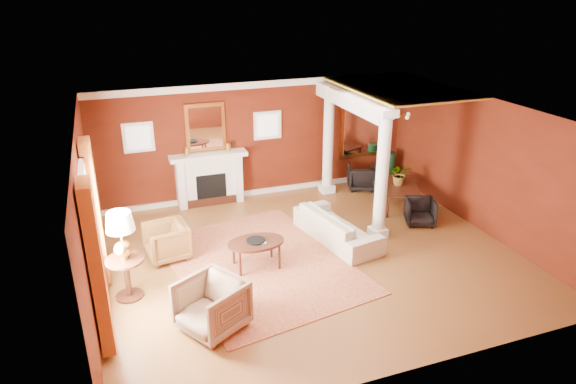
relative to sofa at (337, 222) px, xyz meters
name	(u,v)px	position (x,y,z in m)	size (l,w,h in m)	color
ground	(310,256)	(-0.80, -0.45, -0.43)	(8.00, 8.00, 0.00)	brown
room_shell	(312,161)	(-0.80, -0.45, 1.59)	(8.04, 7.04, 2.92)	#59190C
fireplace	(210,178)	(-2.10, 2.87, 0.22)	(1.85, 0.42, 1.29)	white
overmantel_mirror	(205,127)	(-2.10, 3.00, 1.47)	(0.95, 0.07, 1.15)	#C98B3B
flank_window_left	(138,137)	(-3.65, 3.01, 1.37)	(0.70, 0.07, 0.70)	white
flank_window_right	(268,125)	(-0.55, 3.01, 1.37)	(0.70, 0.07, 0.70)	white
left_window	(95,236)	(-4.69, -1.05, 1.00)	(0.21, 2.55, 2.60)	white
column_front	(382,174)	(0.90, -0.15, 1.00)	(0.36, 0.36, 2.80)	white
column_back	(328,139)	(0.90, 2.55, 1.00)	(0.36, 0.36, 2.80)	white
header_beam	(350,101)	(0.90, 1.45, 2.19)	(0.30, 3.20, 0.32)	white
amber_ceiling	(399,88)	(2.05, 1.30, 2.44)	(2.30, 3.40, 0.04)	gold
dining_mirror	(363,126)	(2.10, 3.00, 1.12)	(1.30, 0.07, 1.70)	#C98B3B
chandelier	(398,114)	(2.10, 1.35, 1.82)	(0.60, 0.62, 0.75)	gold
crown_trim	(257,85)	(-0.80, 3.01, 2.39)	(8.00, 0.08, 0.16)	white
base_trim	(259,192)	(-0.80, 3.01, -0.37)	(8.00, 0.08, 0.12)	white
rug	(260,264)	(-1.84, -0.41, -0.42)	(3.11, 4.15, 0.02)	maroon
sofa	(337,222)	(0.00, 0.00, 0.00)	(2.19, 0.64, 0.86)	beige
armchair_leopard	(166,240)	(-3.48, 0.46, -0.02)	(0.79, 0.74, 0.81)	black
armchair_stripe	(211,303)	(-3.12, -2.06, 0.04)	(0.91, 0.85, 0.93)	tan
coffee_table	(256,244)	(-1.93, -0.48, 0.08)	(1.10, 1.10, 0.55)	black
coffee_book	(257,238)	(-1.91, -0.54, 0.23)	(0.15, 0.02, 0.21)	black
side_table	(122,240)	(-4.30, -0.70, 0.68)	(0.65, 0.65, 1.62)	black
dining_table	(400,190)	(2.19, 1.11, 0.00)	(1.53, 0.54, 0.85)	black
dining_chair_near	(420,211)	(2.09, 0.08, -0.10)	(0.63, 0.59, 0.65)	black
dining_chair_far	(361,176)	(1.83, 2.44, -0.08)	(0.67, 0.63, 0.69)	black
green_urn	(388,171)	(2.70, 2.55, -0.08)	(0.37, 0.37, 0.89)	#123A1F
potted_plant	(401,164)	(2.19, 1.17, 0.64)	(0.49, 0.54, 0.42)	#26591E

